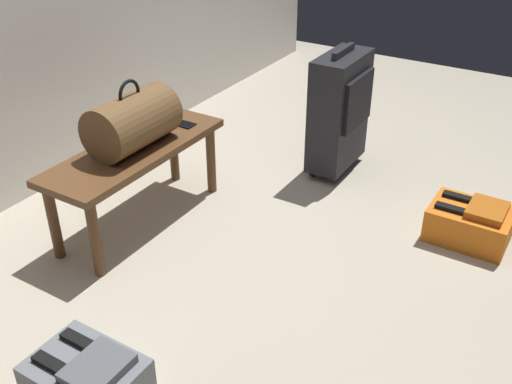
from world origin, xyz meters
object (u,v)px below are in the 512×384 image
bench (136,159)px  suitcase_upright_charcoal (340,110)px  backpack_grey (88,380)px  duffel_bag_brown (132,121)px  cell_phone (182,123)px  backpack_orange (470,223)px

bench → suitcase_upright_charcoal: suitcase_upright_charcoal is taller
suitcase_upright_charcoal → backpack_grey: bearing=179.8°
duffel_bag_brown → backpack_grey: 1.24m
bench → backpack_grey: (-0.98, -0.61, -0.26)m
cell_phone → suitcase_upright_charcoal: bearing=-39.8°
backpack_grey → backpack_orange: size_ratio=1.00×
backpack_grey → backpack_orange: (1.69, -0.87, 0.00)m
duffel_bag_brown → suitcase_upright_charcoal: 1.21m
duffel_bag_brown → cell_phone: (0.33, -0.03, -0.13)m
backpack_orange → duffel_bag_brown: bearing=115.5°
bench → backpack_orange: (0.71, -1.48, -0.26)m
duffel_bag_brown → suitcase_upright_charcoal: (1.03, -0.61, -0.18)m
bench → backpack_orange: bench is taller
cell_phone → suitcase_upright_charcoal: (0.70, -0.58, -0.05)m
duffel_bag_brown → cell_phone: size_ratio=3.06×
bench → backpack_orange: bearing=-64.3°
bench → duffel_bag_brown: 0.20m
suitcase_upright_charcoal → backpack_grey: suitcase_upright_charcoal is taller
bench → cell_phone: 0.34m
backpack_grey → backpack_orange: bearing=-27.3°
suitcase_upright_charcoal → backpack_orange: suitcase_upright_charcoal is taller
bench → duffel_bag_brown: size_ratio=2.27×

